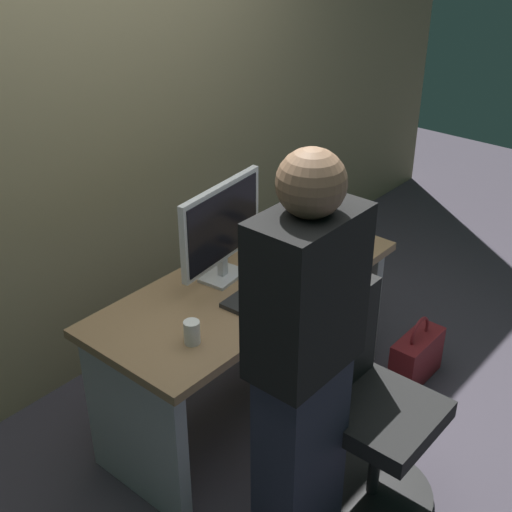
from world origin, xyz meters
The scene contains 12 objects.
ground_plane centered at (0.00, 0.00, 0.00)m, with size 9.00×9.00×0.00m, color #3D3842.
wall_back centered at (0.00, 0.90, 1.50)m, with size 6.40×0.10×3.00m, color #8C7F5B.
desk centered at (0.00, 0.00, 0.51)m, with size 1.53×0.64×0.73m.
office_chair centered at (-0.09, -0.72, 0.43)m, with size 0.52×0.52×0.94m.
person_at_desk centered at (-0.44, -0.64, 0.84)m, with size 0.40×0.24×1.64m.
monitor centered at (-0.04, 0.11, 0.99)m, with size 0.54×0.16×0.46m.
keyboard centered at (-0.02, -0.10, 0.74)m, with size 0.43×0.13×0.02m, color #262626.
mouse centered at (0.27, -0.09, 0.75)m, with size 0.06×0.10×0.03m, color black.
cup_near_keyboard centered at (-0.49, -0.14, 0.78)m, with size 0.06×0.06×0.10m, color white.
book_stack centered at (0.51, 0.13, 0.79)m, with size 0.22×0.18×0.13m.
cell_phone centered at (0.55, -0.19, 0.74)m, with size 0.07×0.14×0.01m, color black.
handbag centered at (0.74, -0.52, 0.14)m, with size 0.34×0.14×0.38m.
Camera 1 is at (-2.00, -1.74, 2.33)m, focal length 48.13 mm.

